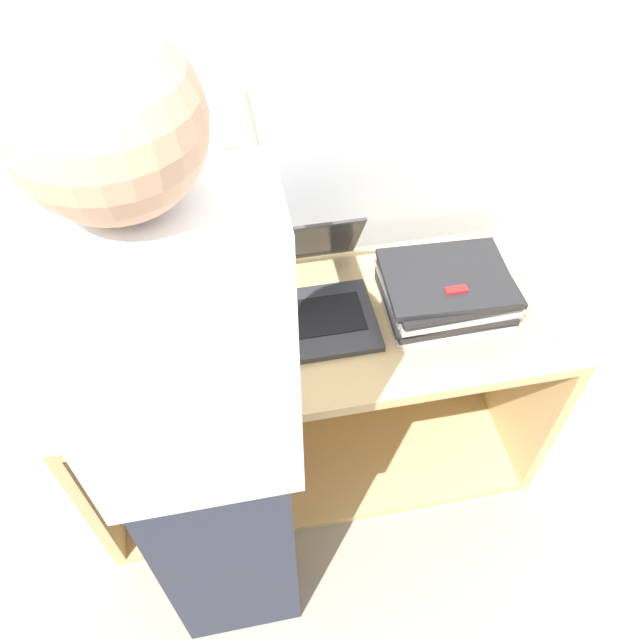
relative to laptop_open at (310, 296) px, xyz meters
The scene contains 9 objects.
ground_plane 0.87m from the laptop_open, 90.00° to the right, with size 12.00×12.00×0.00m, color #9E9384.
wall_back 0.52m from the laptop_open, 90.00° to the left, with size 8.00×0.05×2.40m.
cart 0.42m from the laptop_open, 90.00° to the left, with size 1.45×0.58×0.74m.
laptop_open is the anchor object (origin of this frame).
laptop_stack_left 0.38m from the laptop_open, behind, with size 0.36×0.29×0.06m.
laptop_stack_right 0.39m from the laptop_open, ahead, with size 0.37×0.29×0.13m.
person 0.63m from the laptop_open, 121.81° to the right, with size 0.40×0.54×1.83m.
mug 0.72m from the laptop_open, 23.83° to the right, with size 0.07×0.07×0.08m.
inventory_tag 0.41m from the laptop_open, 19.29° to the right, with size 0.06×0.02×0.01m.
Camera 1 is at (-0.20, -0.84, 2.10)m, focal length 35.00 mm.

